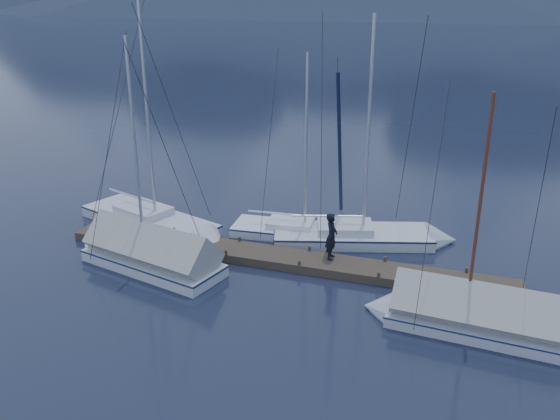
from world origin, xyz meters
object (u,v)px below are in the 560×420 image
object	(u,v)px
sailboat_covered_near	(461,316)
person	(331,236)
sailboat_covered_far	(142,254)
sailboat_open_left	(165,227)
sailboat_open_right	(375,238)
sailboat_open_mid	(315,234)

from	to	relation	value
sailboat_covered_near	person	distance (m)	5.88
sailboat_covered_near	person	bearing A→B (deg)	149.08
sailboat_covered_far	person	world-z (taller)	sailboat_covered_far
sailboat_open_left	sailboat_open_right	bearing A→B (deg)	11.25
sailboat_open_left	sailboat_open_right	world-z (taller)	sailboat_open_left
sailboat_open_mid	person	xyz separation A→B (m)	(1.31, -2.50, 1.11)
sailboat_open_right	sailboat_covered_far	distance (m)	9.67
sailboat_open_mid	sailboat_covered_near	size ratio (longest dim) A/B	1.03
sailboat_open_right	person	xyz separation A→B (m)	(-1.24, -2.88, 1.08)
sailboat_open_right	person	distance (m)	3.32
sailboat_open_right	sailboat_covered_far	world-z (taller)	sailboat_open_right
sailboat_open_right	sailboat_covered_far	xyz separation A→B (m)	(-8.21, -5.10, 0.29)
sailboat_open_right	sailboat_open_mid	bearing A→B (deg)	-171.57
sailboat_open_mid	person	distance (m)	3.04
sailboat_covered_near	person	xyz separation A→B (m)	(-4.99, 2.99, 0.85)
sailboat_open_right	sailboat_covered_far	bearing A→B (deg)	-148.12
sailboat_open_left	sailboat_covered_far	bearing A→B (deg)	-75.29
sailboat_covered_near	person	world-z (taller)	sailboat_covered_near
sailboat_open_right	person	size ratio (longest dim) A/B	5.52
sailboat_open_left	sailboat_open_mid	size ratio (longest dim) A/B	1.24
sailboat_open_left	sailboat_covered_far	distance (m)	3.42
sailboat_open_mid	sailboat_covered_far	size ratio (longest dim) A/B	0.90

